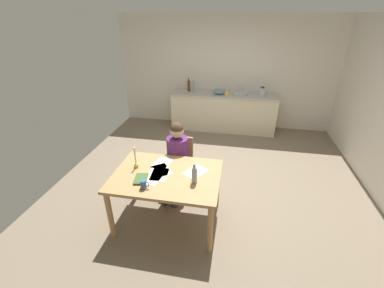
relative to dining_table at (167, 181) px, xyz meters
name	(u,v)px	position (x,y,z in m)	size (l,w,h in m)	color
ground_plane	(212,181)	(0.49, 1.04, -0.67)	(5.20, 5.20, 0.04)	#7A6B56
wall_back	(226,73)	(0.49, 3.64, 0.65)	(5.20, 0.12, 2.60)	silver
kitchen_counter	(223,112)	(0.49, 3.28, -0.20)	(2.50, 0.64, 0.90)	beige
dining_table	(167,181)	(0.00, 0.00, 0.00)	(1.37, 0.98, 0.75)	tan
chair_at_table	(180,161)	(-0.01, 0.73, -0.15)	(0.45, 0.45, 0.89)	tan
person_seated	(176,156)	(-0.02, 0.59, 0.03)	(0.38, 0.62, 1.19)	#592666
coffee_mug	(144,184)	(-0.19, -0.32, 0.15)	(0.11, 0.07, 0.11)	#33598C
candlestick	(136,162)	(-0.45, 0.09, 0.18)	(0.06, 0.06, 0.30)	gold
book_magazine	(141,179)	(-0.28, -0.17, 0.11)	(0.15, 0.23, 0.03)	#3A5F2B
paper_letter	(196,172)	(0.35, 0.13, 0.10)	(0.21, 0.30, 0.00)	white
paper_bill	(162,163)	(-0.14, 0.25, 0.10)	(0.21, 0.30, 0.00)	white
paper_envelope	(159,174)	(-0.09, -0.01, 0.10)	(0.21, 0.30, 0.00)	white
paper_receipt	(153,177)	(-0.15, -0.10, 0.10)	(0.21, 0.30, 0.00)	white
paper_notice	(161,170)	(-0.10, 0.09, 0.10)	(0.21, 0.30, 0.00)	white
wine_bottle_on_table	(194,175)	(0.38, -0.10, 0.21)	(0.07, 0.07, 0.26)	#8C999E
sink_unit	(240,93)	(0.86, 3.28, 0.27)	(0.36, 0.36, 0.24)	#B2B7BC
bottle_oil	(189,86)	(-0.37, 3.33, 0.38)	(0.07, 0.07, 0.31)	#593319
bottle_vinegar	(193,87)	(-0.24, 3.24, 0.37)	(0.07, 0.07, 0.29)	#8C999E
mixing_bowl	(219,91)	(0.37, 3.22, 0.31)	(0.26, 0.26, 0.12)	#668C99
stovetop_kettle	(262,91)	(1.35, 3.28, 0.35)	(0.18, 0.18, 0.22)	#B7BABF
wine_glass_near_sink	(227,87)	(0.54, 3.43, 0.36)	(0.07, 0.07, 0.15)	silver
wine_glass_by_kettle	(222,87)	(0.43, 3.43, 0.36)	(0.07, 0.07, 0.15)	silver
wine_glass_back_left	(219,87)	(0.34, 3.43, 0.36)	(0.07, 0.07, 0.15)	silver
wine_glass_back_right	(212,87)	(0.19, 3.43, 0.36)	(0.07, 0.07, 0.15)	silver
teacup_on_counter	(227,94)	(0.56, 3.13, 0.29)	(0.12, 0.08, 0.09)	#F2CC4C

